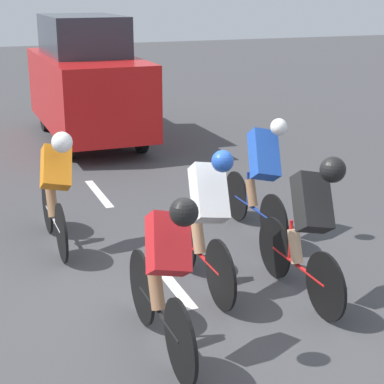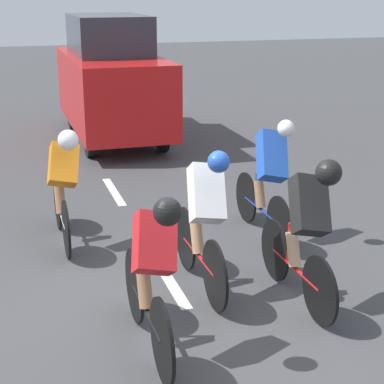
% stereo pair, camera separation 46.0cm
% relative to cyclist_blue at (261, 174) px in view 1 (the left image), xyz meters
% --- Properties ---
extents(ground_plane, '(60.00, 60.00, 0.00)m').
position_rel_cyclist_blue_xyz_m(ground_plane, '(1.49, 1.55, -0.79)').
color(ground_plane, '#424244').
extents(lane_stripe_mid, '(0.12, 1.40, 0.01)m').
position_rel_cyclist_blue_xyz_m(lane_stripe_mid, '(1.49, 0.83, -0.79)').
color(lane_stripe_mid, white).
rests_on(lane_stripe_mid, ground).
extents(lane_stripe_far, '(0.12, 1.40, 0.01)m').
position_rel_cyclist_blue_xyz_m(lane_stripe_far, '(1.49, -2.37, -0.79)').
color(lane_stripe_far, white).
rests_on(lane_stripe_far, ground).
extents(cyclist_blue, '(0.44, 1.70, 1.51)m').
position_rel_cyclist_blue_xyz_m(cyclist_blue, '(0.00, 0.00, 0.00)').
color(cyclist_blue, black).
rests_on(cyclist_blue, ground).
extents(cyclist_black, '(0.43, 1.64, 1.51)m').
position_rel_cyclist_blue_xyz_m(cyclist_black, '(0.36, 1.73, 0.02)').
color(cyclist_black, black).
rests_on(cyclist_black, ground).
extents(cyclist_red, '(0.42, 1.72, 1.45)m').
position_rel_cyclist_blue_xyz_m(cyclist_red, '(1.97, 2.16, -0.03)').
color(cyclist_red, black).
rests_on(cyclist_red, ground).
extents(cyclist_white, '(0.40, 1.69, 1.52)m').
position_rel_cyclist_blue_xyz_m(cyclist_white, '(1.20, 1.17, -0.00)').
color(cyclist_white, black).
rests_on(cyclist_white, ground).
extents(cyclist_orange, '(0.42, 1.65, 1.45)m').
position_rel_cyclist_blue_xyz_m(cyclist_orange, '(2.40, -0.48, -0.02)').
color(cyclist_orange, black).
rests_on(cyclist_orange, ground).
extents(support_car, '(1.70, 4.20, 2.44)m').
position_rel_cyclist_blue_xyz_m(support_car, '(0.84, -5.89, 0.41)').
color(support_car, black).
rests_on(support_car, ground).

